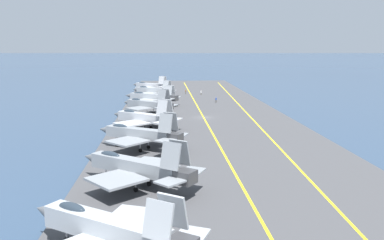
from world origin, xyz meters
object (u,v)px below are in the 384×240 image
(crew_brown_vest, at_px, (186,91))
(parked_jet_seventh, at_px, (153,91))
(parked_jet_nearest, at_px, (108,229))
(parked_jet_fourth, at_px, (144,118))
(parked_jet_sixth, at_px, (151,97))
(crew_blue_vest, at_px, (216,100))
(parked_jet_second, at_px, (136,167))
(parked_jet_fifth, at_px, (148,104))
(crew_white_vest, at_px, (201,92))
(parked_jet_eighth, at_px, (151,86))
(parked_jet_third, at_px, (140,134))

(crew_brown_vest, bearing_deg, parked_jet_seventh, 132.56)
(parked_jet_nearest, bearing_deg, parked_jet_fourth, -0.41)
(parked_jet_seventh, bearing_deg, parked_jet_sixth, 179.75)
(parked_jet_fourth, bearing_deg, crew_blue_vest, -27.12)
(parked_jet_nearest, bearing_deg, parked_jet_sixth, -0.62)
(parked_jet_second, bearing_deg, parked_jet_seventh, 0.10)
(parked_jet_seventh, distance_m, crew_blue_vest, 23.08)
(parked_jet_fourth, distance_m, parked_jet_fifth, 17.61)
(parked_jet_fourth, height_order, crew_white_vest, parked_jet_fourth)
(parked_jet_sixth, bearing_deg, parked_jet_fourth, 179.06)
(crew_brown_vest, bearing_deg, parked_jet_second, 173.44)
(parked_jet_nearest, bearing_deg, parked_jet_second, -4.02)
(parked_jet_second, bearing_deg, parked_jet_eighth, 0.80)
(parked_jet_fifth, relative_size, parked_jet_sixth, 0.86)
(parked_jet_fourth, bearing_deg, parked_jet_seventh, -0.72)
(parked_jet_third, distance_m, parked_jet_eighth, 85.29)
(parked_jet_third, bearing_deg, crew_white_vest, -12.71)
(parked_jet_fifth, height_order, parked_jet_seventh, parked_jet_fifth)
(parked_jet_fourth, relative_size, parked_jet_seventh, 1.02)
(crew_brown_vest, bearing_deg, parked_jet_sixth, 157.19)
(parked_jet_second, xyz_separation_m, parked_jet_seventh, (86.91, 0.16, -0.13))
(parked_jet_seventh, relative_size, parked_jet_eighth, 0.99)
(parked_jet_second, distance_m, parked_jet_fourth, 35.37)
(crew_blue_vest, bearing_deg, parked_jet_fifth, 137.28)
(parked_jet_seventh, bearing_deg, parked_jet_fourth, 179.28)
(parked_jet_second, height_order, crew_blue_vest, parked_jet_second)
(parked_jet_nearest, height_order, parked_jet_seventh, parked_jet_nearest)
(parked_jet_sixth, height_order, parked_jet_eighth, parked_jet_eighth)
(parked_jet_nearest, height_order, crew_brown_vest, parked_jet_nearest)
(parked_jet_fifth, height_order, parked_jet_sixth, parked_jet_fifth)
(parked_jet_sixth, bearing_deg, parked_jet_nearest, 179.38)
(parked_jet_sixth, relative_size, crew_brown_vest, 9.80)
(parked_jet_sixth, bearing_deg, parked_jet_third, 179.56)
(parked_jet_third, xyz_separation_m, crew_blue_vest, (56.15, -19.91, -1.82))
(parked_jet_fourth, relative_size, crew_white_vest, 9.15)
(parked_jet_sixth, xyz_separation_m, crew_white_vest, (24.09, -16.71, -1.54))
(parked_jet_nearest, height_order, parked_jet_fifth, parked_jet_fifth)
(parked_jet_fifth, xyz_separation_m, parked_jet_seventh, (33.95, -0.52, -0.20))
(parked_jet_nearest, distance_m, parked_jet_third, 35.07)
(parked_jet_seventh, height_order, crew_white_vest, parked_jet_seventh)
(parked_jet_fifth, distance_m, crew_brown_vest, 45.97)
(parked_jet_second, xyz_separation_m, parked_jet_fifth, (52.96, 0.67, 0.06))
(parked_jet_fifth, xyz_separation_m, parked_jet_eighth, (50.76, 0.77, -0.16))
(parked_jet_fourth, xyz_separation_m, parked_jet_fifth, (17.61, -0.13, 0.26))
(parked_jet_sixth, bearing_deg, crew_brown_vest, -22.81)
(parked_jet_third, distance_m, parked_jet_seventh, 68.48)
(parked_jet_third, xyz_separation_m, parked_jet_fifth, (34.53, 0.05, -0.03))
(parked_jet_sixth, bearing_deg, parked_jet_fifth, 178.52)
(parked_jet_eighth, height_order, crew_blue_vest, parked_jet_eighth)
(parked_jet_seventh, bearing_deg, crew_white_vest, -66.16)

